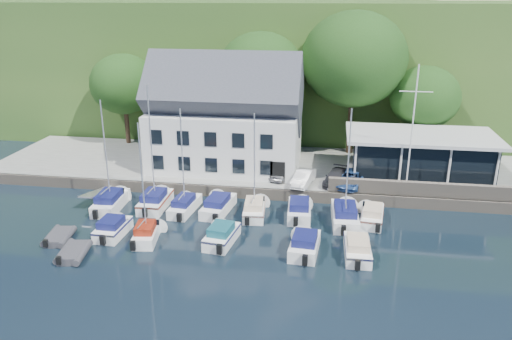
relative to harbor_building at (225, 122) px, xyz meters
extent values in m
plane|color=black|center=(7.00, -16.50, -5.35)|extent=(180.00, 180.00, 0.00)
cube|color=gray|center=(7.00, 1.00, -4.85)|extent=(60.00, 13.00, 1.00)
cube|color=#72685B|center=(7.00, -5.50, -4.85)|extent=(60.00, 0.30, 1.00)
cube|color=#274C1C|center=(7.00, 45.50, 2.65)|extent=(160.00, 75.00, 16.00)
cube|color=#72685B|center=(19.00, -5.10, -3.75)|extent=(18.00, 0.50, 1.20)
imported|color=#AAAAAF|center=(5.85, -2.58, -3.72)|extent=(2.67, 4.01, 1.27)
imported|color=silver|center=(7.78, -4.02, -3.70)|extent=(2.16, 4.11, 1.29)
imported|color=#2E2E33|center=(10.61, -3.32, -3.76)|extent=(2.54, 4.36, 1.19)
imported|color=navy|center=(11.98, -3.59, -3.67)|extent=(2.76, 4.30, 1.37)
camera|label=1|loc=(9.94, -45.23, 11.57)|focal=35.00mm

